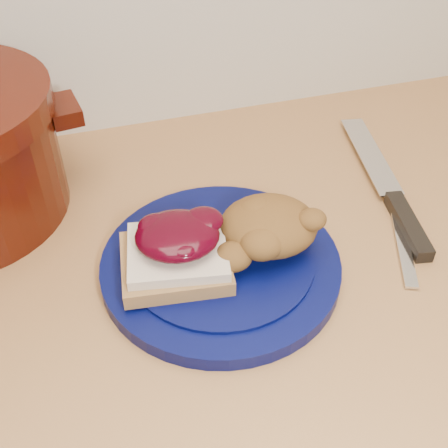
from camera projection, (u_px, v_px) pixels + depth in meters
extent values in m
cube|color=beige|center=(219.00, 444.00, 0.97)|extent=(4.00, 0.60, 0.86)
cylinder|color=#04083B|center=(221.00, 265.00, 0.62)|extent=(0.32, 0.32, 0.02)
cube|color=olive|center=(175.00, 263.00, 0.59)|extent=(0.12, 0.11, 0.02)
cube|color=beige|center=(177.00, 251.00, 0.59)|extent=(0.12, 0.11, 0.01)
ellipsoid|color=black|center=(177.00, 235.00, 0.58)|extent=(0.10, 0.10, 0.03)
ellipsoid|color=brown|center=(269.00, 226.00, 0.61)|extent=(0.13, 0.12, 0.05)
cube|color=black|center=(408.00, 225.00, 0.67)|extent=(0.04, 0.11, 0.02)
cube|color=silver|center=(370.00, 154.00, 0.78)|extent=(0.07, 0.19, 0.00)
cube|color=silver|center=(400.00, 230.00, 0.67)|extent=(0.09, 0.18, 0.00)
cube|color=#380E05|center=(64.00, 110.00, 0.68)|extent=(0.04, 0.07, 0.02)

